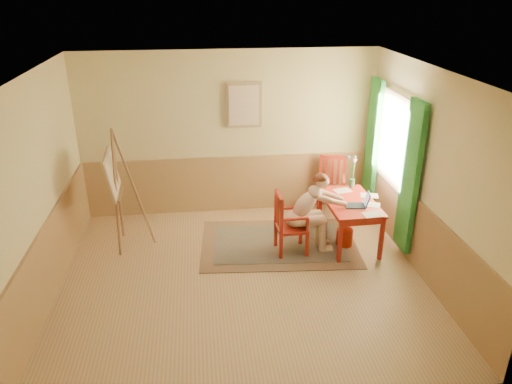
{
  "coord_description": "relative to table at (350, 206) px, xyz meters",
  "views": [
    {
      "loc": [
        -0.52,
        -5.71,
        3.79
      ],
      "look_at": [
        0.25,
        0.55,
        1.05
      ],
      "focal_mm": 34.23,
      "sensor_mm": 36.0,
      "label": 1
    }
  ],
  "objects": [
    {
      "name": "rug",
      "position": [
        -1.08,
        0.09,
        -0.62
      ],
      "size": [
        2.52,
        1.78,
        0.02
      ],
      "color": "#8C7251",
      "rests_on": "room"
    },
    {
      "name": "vase",
      "position": [
        0.18,
        0.53,
        0.33
      ],
      "size": [
        0.18,
        0.26,
        0.52
      ],
      "color": "#3F724C",
      "rests_on": "table"
    },
    {
      "name": "wall_portrait",
      "position": [
        -1.48,
        1.41,
        1.27
      ],
      "size": [
        0.6,
        0.05,
        0.76
      ],
      "color": "#A1835D",
      "rests_on": "room"
    },
    {
      "name": "papers",
      "position": [
        0.19,
        -0.03,
        0.09
      ],
      "size": [
        0.66,
        1.12,
        0.0
      ],
      "color": "white",
      "rests_on": "table"
    },
    {
      "name": "chair_back",
      "position": [
        -0.0,
        1.05,
        -0.11
      ],
      "size": [
        0.57,
        0.58,
        1.03
      ],
      "color": "#B02D1F",
      "rests_on": "room"
    },
    {
      "name": "table",
      "position": [
        0.0,
        0.0,
        0.0
      ],
      "size": [
        0.75,
        1.22,
        0.72
      ],
      "color": "#B02D1F",
      "rests_on": "room"
    },
    {
      "name": "wainscot",
      "position": [
        -1.73,
        0.0,
        -0.13
      ],
      "size": [
        5.0,
        4.5,
        1.0
      ],
      "color": "tan",
      "rests_on": "room"
    },
    {
      "name": "wastebasket",
      "position": [
        -0.08,
        -0.08,
        -0.5
      ],
      "size": [
        0.34,
        0.34,
        0.27
      ],
      "primitive_type": "cylinder",
      "rotation": [
        0.0,
        0.0,
        -0.45
      ],
      "color": "#B9200B",
      "rests_on": "room"
    },
    {
      "name": "chair_left",
      "position": [
        -0.98,
        -0.17,
        -0.15
      ],
      "size": [
        0.46,
        0.44,
        0.96
      ],
      "color": "#B02D1F",
      "rests_on": "room"
    },
    {
      "name": "laptop",
      "position": [
        0.06,
        -0.2,
        0.13
      ],
      "size": [
        0.38,
        0.26,
        0.21
      ],
      "color": "#1E2338",
      "rests_on": "table"
    },
    {
      "name": "window",
      "position": [
        0.69,
        0.31,
        0.71
      ],
      "size": [
        0.12,
        2.01,
        2.2
      ],
      "color": "white",
      "rests_on": "room"
    },
    {
      "name": "figure",
      "position": [
        -0.66,
        -0.14,
        0.06
      ],
      "size": [
        0.93,
        0.41,
        1.25
      ],
      "color": "#D4AC94",
      "rests_on": "room"
    },
    {
      "name": "room",
      "position": [
        -1.73,
        -0.79,
        0.77
      ],
      "size": [
        5.04,
        4.54,
        2.84
      ],
      "color": "tan",
      "rests_on": "ground"
    },
    {
      "name": "easel",
      "position": [
        -3.5,
        0.35,
        0.48
      ],
      "size": [
        0.64,
        0.84,
        1.88
      ],
      "color": "olive",
      "rests_on": "room"
    }
  ]
}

